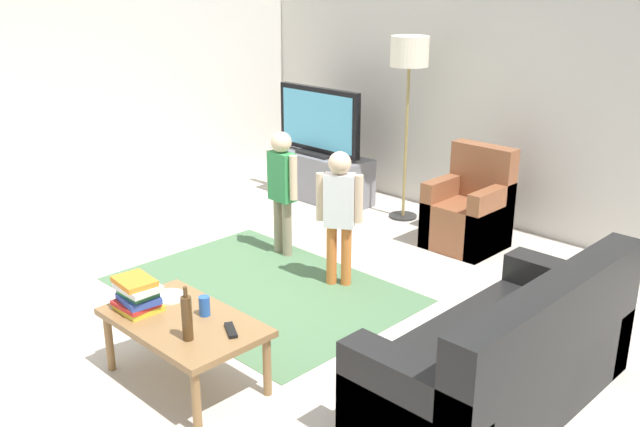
# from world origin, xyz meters

# --- Properties ---
(ground) EXTENTS (7.80, 7.80, 0.00)m
(ground) POSITION_xyz_m (0.00, 0.00, 0.00)
(ground) COLOR beige
(wall_back) EXTENTS (6.00, 0.12, 2.70)m
(wall_back) POSITION_xyz_m (0.00, 3.00, 1.35)
(wall_back) COLOR silver
(wall_back) RESTS_ON ground
(wall_left) EXTENTS (0.12, 6.00, 2.70)m
(wall_left) POSITION_xyz_m (-3.00, 0.00, 1.35)
(wall_left) COLOR silver
(wall_left) RESTS_ON ground
(area_rug) EXTENTS (2.20, 1.60, 0.01)m
(area_rug) POSITION_xyz_m (-0.37, 0.32, 0.00)
(area_rug) COLOR #4C724C
(area_rug) RESTS_ON ground
(tv_stand) EXTENTS (1.20, 0.44, 0.50)m
(tv_stand) POSITION_xyz_m (-1.67, 2.30, 0.24)
(tv_stand) COLOR slate
(tv_stand) RESTS_ON ground
(tv) EXTENTS (1.10, 0.28, 0.71)m
(tv) POSITION_xyz_m (-1.67, 2.28, 0.85)
(tv) COLOR black
(tv) RESTS_ON tv_stand
(couch) EXTENTS (0.80, 1.80, 0.86)m
(couch) POSITION_xyz_m (1.81, 0.27, 0.29)
(couch) COLOR black
(couch) RESTS_ON ground
(armchair) EXTENTS (0.60, 0.60, 0.90)m
(armchair) POSITION_xyz_m (0.25, 2.26, 0.30)
(armchair) COLOR brown
(armchair) RESTS_ON ground
(floor_lamp) EXTENTS (0.36, 0.36, 1.78)m
(floor_lamp) POSITION_xyz_m (-0.65, 2.45, 1.54)
(floor_lamp) COLOR #262626
(floor_lamp) RESTS_ON ground
(child_near_tv) EXTENTS (0.36, 0.18, 1.09)m
(child_near_tv) POSITION_xyz_m (-0.80, 0.95, 0.65)
(child_near_tv) COLOR gray
(child_near_tv) RESTS_ON ground
(child_center) EXTENTS (0.31, 0.24, 1.08)m
(child_center) POSITION_xyz_m (-0.01, 0.83, 0.65)
(child_center) COLOR orange
(child_center) RESTS_ON ground
(coffee_table) EXTENTS (1.00, 0.60, 0.42)m
(coffee_table) POSITION_xyz_m (0.29, -0.84, 0.37)
(coffee_table) COLOR olive
(coffee_table) RESTS_ON ground
(book_stack) EXTENTS (0.29, 0.23, 0.21)m
(book_stack) POSITION_xyz_m (0.01, -0.96, 0.52)
(book_stack) COLOR yellow
(book_stack) RESTS_ON coffee_table
(bottle) EXTENTS (0.06, 0.06, 0.32)m
(bottle) POSITION_xyz_m (0.51, -0.96, 0.56)
(bottle) COLOR #4C3319
(bottle) RESTS_ON coffee_table
(tv_remote) EXTENTS (0.17, 0.12, 0.02)m
(tv_remote) POSITION_xyz_m (0.61, -0.74, 0.43)
(tv_remote) COLOR black
(tv_remote) RESTS_ON coffee_table
(soda_can) EXTENTS (0.07, 0.07, 0.12)m
(soda_can) POSITION_xyz_m (0.34, -0.72, 0.48)
(soda_can) COLOR #2659B2
(soda_can) RESTS_ON coffee_table
(plate) EXTENTS (0.22, 0.22, 0.02)m
(plate) POSITION_xyz_m (-0.01, -0.74, 0.43)
(plate) COLOR white
(plate) RESTS_ON coffee_table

